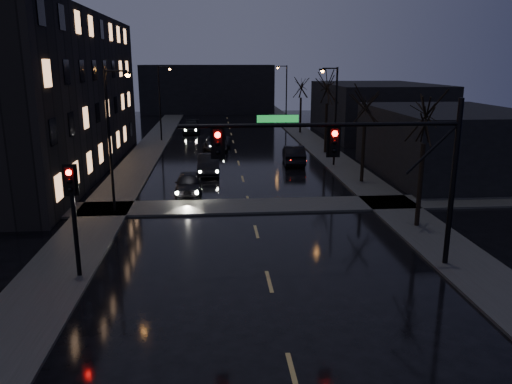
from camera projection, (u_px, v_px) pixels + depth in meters
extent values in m
cube|color=#2D2D2B|center=(143.00, 157.00, 44.90)|extent=(3.00, 140.00, 0.12)
cube|color=#2D2D2B|center=(328.00, 155.00, 46.27)|extent=(3.00, 140.00, 0.12)
cube|color=#2D2D2B|center=(250.00, 206.00, 29.67)|extent=(40.00, 3.00, 0.12)
cube|color=black|center=(23.00, 94.00, 37.93)|extent=(12.00, 30.00, 12.00)
cube|color=black|center=(448.00, 143.00, 37.54)|extent=(10.00, 14.00, 5.00)
cube|color=black|center=(376.00, 109.00, 58.76)|extent=(12.00, 18.00, 6.00)
cube|color=black|center=(208.00, 89.00, 85.83)|extent=(22.00, 10.00, 8.00)
cylinder|color=black|center=(453.00, 185.00, 20.25)|extent=(0.22, 0.22, 7.00)
cylinder|color=black|center=(322.00, 125.00, 19.18)|extent=(11.00, 0.16, 0.16)
cylinder|color=black|center=(432.00, 149.00, 19.80)|extent=(2.05, 0.10, 2.05)
cube|color=#0C591E|center=(278.00, 119.00, 18.98)|extent=(1.60, 0.04, 0.28)
cube|color=black|center=(218.00, 143.00, 19.02)|extent=(0.35, 0.28, 1.05)
sphere|color=#FF0705|center=(218.00, 135.00, 18.79)|extent=(0.22, 0.22, 0.22)
cube|color=black|center=(334.00, 142.00, 19.39)|extent=(0.35, 0.28, 1.05)
sphere|color=#FF0705|center=(335.00, 134.00, 19.15)|extent=(0.22, 0.22, 0.22)
cylinder|color=black|center=(75.00, 225.00, 19.36)|extent=(0.18, 0.18, 4.40)
cube|color=black|center=(71.00, 180.00, 18.91)|extent=(0.35, 0.28, 1.05)
sphere|color=#FF0705|center=(69.00, 173.00, 18.67)|extent=(0.22, 0.22, 0.22)
cylinder|color=black|center=(420.00, 186.00, 25.47)|extent=(0.24, 0.24, 4.40)
cylinder|color=black|center=(363.00, 154.00, 35.15)|extent=(0.24, 0.24, 4.12)
cylinder|color=black|center=(326.00, 129.00, 46.66)|extent=(0.24, 0.24, 4.68)
cylinder|color=black|center=(300.00, 116.00, 60.21)|extent=(0.24, 0.24, 4.29)
cylinder|color=black|center=(110.00, 143.00, 27.57)|extent=(0.16, 0.16, 8.00)
cylinder|color=black|center=(116.00, 71.00, 26.64)|extent=(1.20, 0.10, 0.10)
cube|color=black|center=(127.00, 73.00, 26.71)|extent=(0.50, 0.25, 0.15)
sphere|color=orange|center=(128.00, 75.00, 26.73)|extent=(0.28, 0.28, 0.28)
cylinder|color=black|center=(160.00, 104.00, 53.61)|extent=(0.16, 0.16, 8.00)
cylinder|color=black|center=(164.00, 67.00, 52.68)|extent=(1.20, 0.10, 0.10)
cube|color=black|center=(170.00, 68.00, 52.75)|extent=(0.50, 0.25, 0.15)
sphere|color=orange|center=(170.00, 69.00, 52.78)|extent=(0.28, 0.28, 0.28)
cylinder|color=black|center=(335.00, 118.00, 40.40)|extent=(0.16, 0.16, 8.00)
cylinder|color=black|center=(330.00, 68.00, 39.37)|extent=(1.20, 0.10, 0.10)
cube|color=black|center=(322.00, 70.00, 39.35)|extent=(0.50, 0.25, 0.15)
sphere|color=orange|center=(322.00, 71.00, 39.38)|extent=(0.28, 0.28, 0.28)
cylinder|color=black|center=(286.00, 96.00, 67.41)|extent=(0.16, 0.16, 8.00)
cylinder|color=black|center=(282.00, 66.00, 66.38)|extent=(1.20, 0.10, 0.10)
cube|color=black|center=(278.00, 67.00, 66.36)|extent=(0.50, 0.25, 0.15)
sphere|color=orange|center=(278.00, 68.00, 66.39)|extent=(0.28, 0.28, 0.28)
imported|color=black|center=(189.00, 183.00, 32.44)|extent=(1.70, 4.17, 1.42)
imported|color=black|center=(209.00, 164.00, 38.31)|extent=(1.67, 4.65, 1.53)
imported|color=black|center=(217.00, 143.00, 49.02)|extent=(2.93, 5.41, 1.44)
imported|color=black|center=(191.00, 127.00, 60.78)|extent=(2.08, 5.09, 1.47)
imported|color=black|center=(294.00, 155.00, 42.13)|extent=(2.02, 4.91, 1.58)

